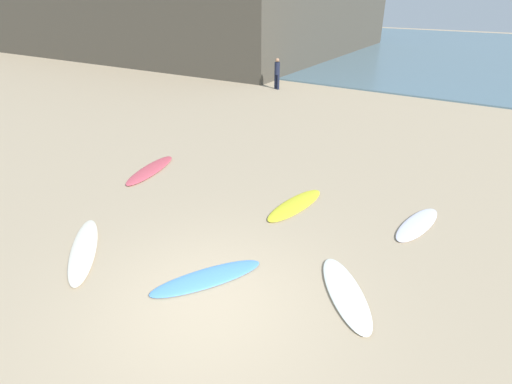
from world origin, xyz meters
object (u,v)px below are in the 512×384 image
Objects in this scene: surfboard_0 at (295,205)px; surfboard_3 at (84,250)px; surfboard_1 at (346,293)px; surfboard_5 at (150,170)px; beachgoer_near at (277,72)px; surfboard_2 at (417,224)px; surfboard_4 at (207,278)px.

surfboard_3 reaches higher than surfboard_0.
surfboard_5 reaches higher than surfboard_1.
surfboard_5 is at bearing 118.40° from beachgoer_near.
surfboard_4 is at bearing 64.81° from surfboard_2.
surfboard_1 is 16.56m from beachgoer_near.
surfboard_1 is at bearing 53.59° from surfboard_4.
surfboard_1 is 1.25× the size of beachgoer_near.
surfboard_1 is 1.06× the size of surfboard_2.
surfboard_3 is 4.11m from surfboard_5.
surfboard_4 is 5.47m from surfboard_5.
surfboard_5 is at bearing 70.11° from surfboard_3.
surfboard_0 reaches higher than surfboard_4.
surfboard_0 is at bearing -86.28° from surfboard_1.
beachgoer_near is at bearing -91.98° from surfboard_5.
surfboard_2 is 1.18× the size of beachgoer_near.
surfboard_4 is at bearing 132.18° from beachgoer_near.
surfboard_2 is at bearing 149.52° from beachgoer_near.
surfboard_3 is 1.13× the size of surfboard_4.
beachgoer_near reaches higher than surfboard_4.
surfboard_3 is at bearing 62.67° from surfboard_0.
surfboard_4 is at bearing -16.36° from surfboard_1.
surfboard_0 is 13.31m from beachgoer_near.
surfboard_1 is at bearing 90.14° from surfboard_2.
surfboard_0 is 3.39m from surfboard_4.
surfboard_5 is (-4.62, 2.92, 0.01)m from surfboard_4.
surfboard_3 is 1.06× the size of surfboard_5.
surfboard_1 is at bearing 140.05° from surfboard_0.
surfboard_1 is 2.51m from surfboard_4.
surfboard_0 is at bearing 8.85° from surfboard_3.
surfboard_3 is (-2.68, -4.10, 0.01)m from surfboard_0.
surfboard_1 reaches higher than surfboard_2.
surfboard_4 is (2.69, 0.71, -0.01)m from surfboard_3.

